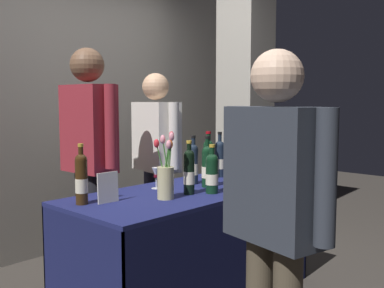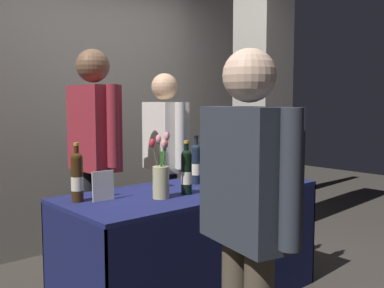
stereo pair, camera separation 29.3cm
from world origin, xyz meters
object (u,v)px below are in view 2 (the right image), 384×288
(tasting_table, at_px, (192,223))
(wine_glass_near_vendor, at_px, (157,173))
(display_bottle_0, at_px, (196,163))
(flower_vase, at_px, (161,176))
(concrete_pillar, at_px, (263,69))
(featured_wine_bottle, at_px, (186,171))
(vendor_presenter, at_px, (165,151))
(taster_foreground_right, at_px, (248,206))

(tasting_table, height_order, wine_glass_near_vendor, wine_glass_near_vendor)
(display_bottle_0, height_order, flower_vase, flower_vase)
(concrete_pillar, xyz_separation_m, display_bottle_0, (-1.46, -0.63, -0.76))
(wine_glass_near_vendor, relative_size, flower_vase, 0.35)
(featured_wine_bottle, bearing_deg, vendor_presenter, 60.76)
(concrete_pillar, height_order, taster_foreground_right, concrete_pillar)
(display_bottle_0, distance_m, flower_vase, 0.52)
(display_bottle_0, xyz_separation_m, taster_foreground_right, (-0.73, -1.14, 0.01))
(tasting_table, bearing_deg, vendor_presenter, 65.89)
(concrete_pillar, distance_m, wine_glass_near_vendor, 2.02)
(wine_glass_near_vendor, relative_size, taster_foreground_right, 0.09)
(flower_vase, bearing_deg, tasting_table, 15.36)
(concrete_pillar, distance_m, vendor_presenter, 1.49)
(flower_vase, bearing_deg, wine_glass_near_vendor, 57.70)
(tasting_table, xyz_separation_m, display_bottle_0, (0.15, 0.12, 0.38))
(tasting_table, xyz_separation_m, vendor_presenter, (0.31, 0.69, 0.41))
(featured_wine_bottle, distance_m, taster_foreground_right, 1.02)
(vendor_presenter, xyz_separation_m, taster_foreground_right, (-0.89, -1.70, -0.01))
(concrete_pillar, height_order, wine_glass_near_vendor, concrete_pillar)
(tasting_table, distance_m, vendor_presenter, 0.86)
(featured_wine_bottle, height_order, wine_glass_near_vendor, featured_wine_bottle)
(wine_glass_near_vendor, bearing_deg, concrete_pillar, 17.87)
(flower_vase, relative_size, taster_foreground_right, 0.26)
(concrete_pillar, xyz_separation_m, featured_wine_bottle, (-1.74, -0.85, -0.76))
(taster_foreground_right, bearing_deg, flower_vase, -3.54)
(tasting_table, relative_size, taster_foreground_right, 1.12)
(concrete_pillar, height_order, flower_vase, concrete_pillar)
(featured_wine_bottle, distance_m, wine_glass_near_vendor, 0.29)
(concrete_pillar, height_order, vendor_presenter, concrete_pillar)
(display_bottle_0, xyz_separation_m, flower_vase, (-0.47, -0.21, -0.01))
(flower_vase, xyz_separation_m, taster_foreground_right, (-0.26, -0.92, 0.02))
(tasting_table, height_order, display_bottle_0, display_bottle_0)
(display_bottle_0, height_order, vendor_presenter, vendor_presenter)
(display_bottle_0, distance_m, vendor_presenter, 0.59)
(wine_glass_near_vendor, height_order, vendor_presenter, vendor_presenter)
(concrete_pillar, distance_m, display_bottle_0, 1.76)
(featured_wine_bottle, height_order, taster_foreground_right, taster_foreground_right)
(taster_foreground_right, bearing_deg, vendor_presenter, -15.38)
(tasting_table, bearing_deg, featured_wine_bottle, -143.44)
(vendor_presenter, bearing_deg, featured_wine_bottle, -17.58)
(tasting_table, height_order, featured_wine_bottle, featured_wine_bottle)
(wine_glass_near_vendor, relative_size, vendor_presenter, 0.09)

